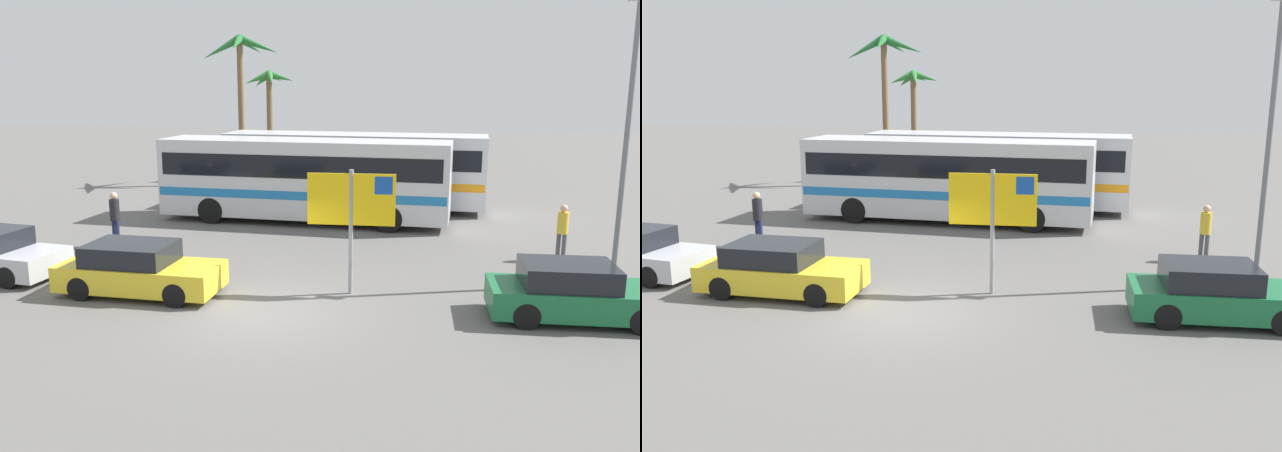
% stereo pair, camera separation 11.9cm
% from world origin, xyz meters
% --- Properties ---
extents(ground, '(120.00, 120.00, 0.00)m').
position_xyz_m(ground, '(0.00, 0.00, 0.00)').
color(ground, '#605E5B').
extents(bus_front_coach, '(11.03, 2.47, 3.17)m').
position_xyz_m(bus_front_coach, '(-1.58, 10.25, 1.78)').
color(bus_front_coach, silver).
rests_on(bus_front_coach, ground).
extents(bus_rear_coach, '(11.03, 2.47, 3.17)m').
position_xyz_m(bus_rear_coach, '(-0.26, 13.49, 1.78)').
color(bus_rear_coach, silver).
rests_on(bus_rear_coach, ground).
extents(ferry_sign, '(2.20, 0.27, 3.20)m').
position_xyz_m(ferry_sign, '(1.83, 1.97, 2.33)').
color(ferry_sign, gray).
rests_on(ferry_sign, ground).
extents(car_yellow, '(4.12, 1.84, 1.32)m').
position_xyz_m(car_yellow, '(-3.48, 0.71, 0.64)').
color(car_yellow, yellow).
rests_on(car_yellow, ground).
extents(car_green, '(4.05, 2.02, 1.32)m').
position_xyz_m(car_green, '(7.06, 1.27, 0.63)').
color(car_green, '#196638').
rests_on(car_green, ground).
extents(pedestrian_by_bus, '(0.32, 0.32, 1.71)m').
position_xyz_m(pedestrian_by_bus, '(7.42, 6.60, 1.01)').
color(pedestrian_by_bus, '#4C4C51').
rests_on(pedestrian_by_bus, ground).
extents(pedestrian_crossing_lot, '(0.32, 0.32, 1.81)m').
position_xyz_m(pedestrian_crossing_lot, '(-6.63, 5.02, 1.08)').
color(pedestrian_crossing_lot, '#1E2347').
rests_on(pedestrian_crossing_lot, ground).
extents(lamp_post_left_side, '(0.56, 0.20, 7.41)m').
position_xyz_m(lamp_post_left_side, '(8.49, 4.33, 4.03)').
color(lamp_post_left_side, slate).
rests_on(lamp_post_left_side, ground).
extents(palm_tree_seaside, '(2.70, 2.78, 5.95)m').
position_xyz_m(palm_tree_seaside, '(-6.24, 20.69, 4.70)').
color(palm_tree_seaside, brown).
rests_on(palm_tree_seaside, ground).
extents(palm_tree_inland, '(3.96, 4.24, 7.69)m').
position_xyz_m(palm_tree_inland, '(-7.18, 18.70, 6.20)').
color(palm_tree_inland, brown).
rests_on(palm_tree_inland, ground).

